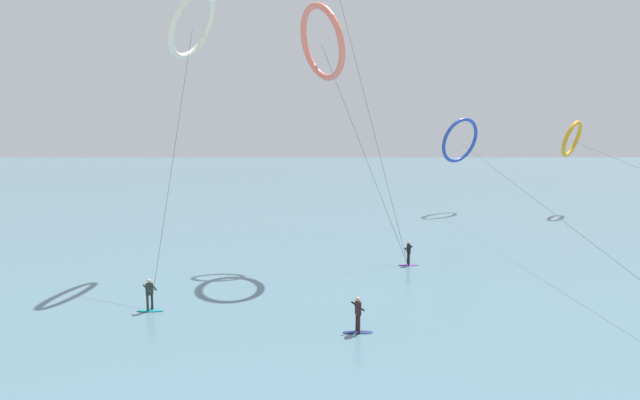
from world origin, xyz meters
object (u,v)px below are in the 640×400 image
(kite_cobalt, at_px, (460,140))
(kite_coral, at_px, (322,43))
(surfer_teal, at_px, (150,297))
(kite_amber, at_px, (572,139))
(surfer_navy, at_px, (358,317))
(surfer_violet, at_px, (408,255))
(kite_ivory, at_px, (192,25))

(kite_cobalt, relative_size, kite_coral, 3.17)
(surfer_teal, bearing_deg, kite_cobalt, 179.33)
(surfer_teal, bearing_deg, kite_amber, 166.87)
(surfer_navy, bearing_deg, surfer_violet, 144.11)
(surfer_navy, height_order, kite_amber, kite_amber)
(surfer_violet, distance_m, kite_amber, 34.32)
(surfer_violet, relative_size, surfer_teal, 1.00)
(surfer_violet, xyz_separation_m, surfer_teal, (-15.06, -9.46, 0.00))
(surfer_navy, bearing_deg, kite_coral, 169.82)
(surfer_teal, bearing_deg, kite_coral, 174.58)
(surfer_navy, xyz_separation_m, kite_amber, (27.46, 37.06, 7.76))
(surfer_navy, height_order, kite_ivory, kite_ivory)
(surfer_navy, bearing_deg, kite_ivory, -158.71)
(surfer_violet, bearing_deg, kite_amber, -47.91)
(surfer_navy, relative_size, kite_cobalt, 0.03)
(surfer_violet, xyz_separation_m, kite_amber, (22.86, 24.39, 7.76))
(surfer_violet, bearing_deg, kite_ivory, 83.25)
(kite_ivory, bearing_deg, kite_amber, 137.47)
(surfer_violet, xyz_separation_m, kite_coral, (-5.99, 1.15, 14.50))
(kite_ivory, bearing_deg, kite_cobalt, 150.42)
(surfer_teal, height_order, kite_amber, kite_amber)
(kite_ivory, height_order, kite_cobalt, kite_ivory)
(kite_ivory, relative_size, kite_amber, 0.34)
(surfer_violet, xyz_separation_m, surfer_navy, (-4.61, -12.67, 0.00))
(kite_ivory, distance_m, kite_cobalt, 36.76)
(surfer_navy, relative_size, kite_ivory, 0.09)
(surfer_navy, xyz_separation_m, kite_coral, (-1.39, 13.82, 14.50))
(surfer_teal, bearing_deg, surfer_navy, 108.02)
(surfer_violet, height_order, kite_ivory, kite_ivory)
(kite_amber, bearing_deg, surfer_violet, 0.05)
(surfer_navy, height_order, surfer_teal, same)
(kite_ivory, bearing_deg, surfer_navy, 52.14)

